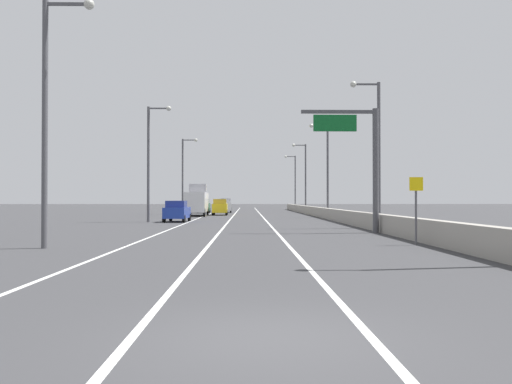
% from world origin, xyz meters
% --- Properties ---
extents(ground_plane, '(320.00, 320.00, 0.00)m').
position_xyz_m(ground_plane, '(0.00, 64.00, 0.00)').
color(ground_plane, '#38383A').
extents(lane_stripe_left, '(0.16, 130.00, 0.00)m').
position_xyz_m(lane_stripe_left, '(-5.50, 55.00, 0.00)').
color(lane_stripe_left, silver).
rests_on(lane_stripe_left, ground_plane).
extents(lane_stripe_center, '(0.16, 130.00, 0.00)m').
position_xyz_m(lane_stripe_center, '(-2.00, 55.00, 0.00)').
color(lane_stripe_center, silver).
rests_on(lane_stripe_center, ground_plane).
extents(lane_stripe_right, '(0.16, 130.00, 0.00)m').
position_xyz_m(lane_stripe_right, '(1.50, 55.00, 0.00)').
color(lane_stripe_right, silver).
rests_on(lane_stripe_right, ground_plane).
extents(jersey_barrier_right, '(0.60, 120.00, 1.10)m').
position_xyz_m(jersey_barrier_right, '(8.04, 40.00, 0.55)').
color(jersey_barrier_right, '#9E998E').
rests_on(jersey_barrier_right, ground_plane).
extents(overhead_sign_gantry, '(4.68, 0.36, 7.50)m').
position_xyz_m(overhead_sign_gantry, '(6.70, 24.19, 4.73)').
color(overhead_sign_gantry, '#47474C').
rests_on(overhead_sign_gantry, ground_plane).
extents(speed_advisory_sign, '(0.60, 0.11, 3.00)m').
position_xyz_m(speed_advisory_sign, '(7.14, 15.58, 1.76)').
color(speed_advisory_sign, '#4C4C51').
rests_on(speed_advisory_sign, ground_plane).
extents(lamp_post_right_second, '(2.14, 0.44, 10.35)m').
position_xyz_m(lamp_post_right_second, '(8.72, 29.58, 5.93)').
color(lamp_post_right_second, '#4C4C51').
rests_on(lamp_post_right_second, ground_plane).
extents(lamp_post_right_third, '(2.14, 0.44, 10.35)m').
position_xyz_m(lamp_post_right_third, '(8.31, 50.81, 5.93)').
color(lamp_post_right_third, '#4C4C51').
rests_on(lamp_post_right_third, ground_plane).
extents(lamp_post_right_fourth, '(2.14, 0.44, 10.35)m').
position_xyz_m(lamp_post_right_fourth, '(8.21, 72.04, 5.93)').
color(lamp_post_right_fourth, '#4C4C51').
rests_on(lamp_post_right_fourth, ground_plane).
extents(lamp_post_right_fifth, '(2.14, 0.44, 10.35)m').
position_xyz_m(lamp_post_right_fifth, '(8.57, 93.27, 5.93)').
color(lamp_post_right_fifth, '#4C4C51').
rests_on(lamp_post_right_fifth, ground_plane).
extents(lamp_post_left_near, '(2.14, 0.44, 10.35)m').
position_xyz_m(lamp_post_left_near, '(-8.43, 14.35, 5.93)').
color(lamp_post_left_near, '#4C4C51').
rests_on(lamp_post_left_near, ground_plane).
extents(lamp_post_left_mid, '(2.14, 0.44, 10.35)m').
position_xyz_m(lamp_post_left_mid, '(-8.84, 39.83, 5.93)').
color(lamp_post_left_mid, '#4C4C51').
rests_on(lamp_post_left_mid, ground_plane).
extents(lamp_post_left_far, '(2.14, 0.44, 10.35)m').
position_xyz_m(lamp_post_left_far, '(-8.86, 65.30, 5.93)').
color(lamp_post_left_far, '#4C4C51').
rests_on(lamp_post_left_far, ground_plane).
extents(car_blue_0, '(2.08, 4.38, 1.90)m').
position_xyz_m(car_blue_0, '(-6.60, 40.25, 0.95)').
color(car_blue_0, '#1E389E').
rests_on(car_blue_0, ground_plane).
extents(car_white_1, '(1.93, 4.42, 2.15)m').
position_xyz_m(car_white_1, '(-3.58, 73.43, 1.07)').
color(car_white_1, white).
rests_on(car_white_1, ground_plane).
extents(car_green_2, '(1.91, 4.54, 2.06)m').
position_xyz_m(car_green_2, '(-6.72, 71.80, 1.03)').
color(car_green_2, '#196033').
rests_on(car_green_2, ground_plane).
extents(car_yellow_3, '(1.94, 4.47, 2.06)m').
position_xyz_m(car_yellow_3, '(-3.77, 60.69, 1.03)').
color(car_yellow_3, gold).
rests_on(car_yellow_3, ground_plane).
extents(box_truck, '(2.70, 9.84, 3.95)m').
position_xyz_m(box_truck, '(-6.47, 58.15, 1.80)').
color(box_truck, silver).
rests_on(box_truck, ground_plane).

